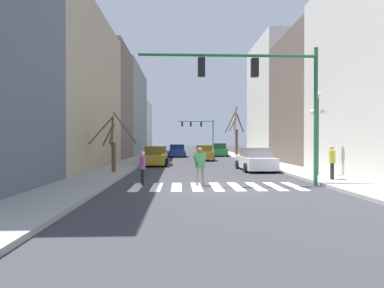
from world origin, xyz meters
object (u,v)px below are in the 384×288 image
(car_parked_left_mid, at_px, (203,153))
(street_tree_left_mid, at_px, (236,133))
(car_driving_toward_lane, at_px, (255,160))
(car_parked_right_mid, at_px, (177,151))
(traffic_signal_far, at_px, (200,128))
(pedestrian_on_right_sidewalk, at_px, (200,163))
(street_lamp_right_corner, at_px, (318,116))
(street_tree_right_near, at_px, (113,145))
(pedestrian_waiting_at_curb, at_px, (143,165))
(pedestrian_near_right_corner, at_px, (332,159))
(traffic_signal_near, at_px, (264,84))
(car_at_intersection, at_px, (219,150))
(car_driving_away_lane, at_px, (156,156))

(car_parked_left_mid, height_order, street_tree_left_mid, street_tree_left_mid)
(car_driving_toward_lane, xyz_separation_m, car_parked_left_mid, (-2.74, 11.37, -0.00))
(car_parked_right_mid, bearing_deg, street_tree_left_mid, 108.18)
(traffic_signal_far, height_order, pedestrian_on_right_sidewalk, traffic_signal_far)
(street_lamp_right_corner, bearing_deg, street_tree_right_near, 169.25)
(street_tree_left_mid, bearing_deg, pedestrian_on_right_sidewalk, -103.94)
(traffic_signal_far, xyz_separation_m, pedestrian_waiting_at_curb, (-5.62, -41.63, -3.61))
(traffic_signal_far, height_order, car_driving_toward_lane, traffic_signal_far)
(pedestrian_waiting_at_curb, distance_m, pedestrian_near_right_corner, 9.44)
(traffic_signal_near, relative_size, car_parked_left_mid, 1.73)
(traffic_signal_near, distance_m, car_at_intersection, 27.70)
(car_driving_away_lane, distance_m, car_parked_left_mid, 7.93)
(car_at_intersection, height_order, street_tree_left_mid, street_tree_left_mid)
(car_parked_left_mid, bearing_deg, pedestrian_waiting_at_curb, 166.43)
(pedestrian_on_right_sidewalk, xyz_separation_m, street_tree_left_mid, (6.99, 28.15, 2.13))
(car_driving_toward_lane, relative_size, car_parked_left_mid, 0.96)
(car_parked_right_mid, xyz_separation_m, car_driving_toward_lane, (5.64, -18.48, -0.01))
(car_parked_right_mid, relative_size, street_tree_left_mid, 0.70)
(street_lamp_right_corner, distance_m, street_tree_right_near, 12.31)
(traffic_signal_near, bearing_deg, pedestrian_waiting_at_curb, 172.92)
(pedestrian_waiting_at_curb, height_order, pedestrian_near_right_corner, pedestrian_near_right_corner)
(car_driving_toward_lane, bearing_deg, traffic_signal_near, 168.49)
(car_driving_toward_lane, distance_m, street_tree_right_near, 9.75)
(car_parked_left_mid, bearing_deg, traffic_signal_near, -176.14)
(pedestrian_waiting_at_curb, height_order, street_tree_right_near, street_tree_right_near)
(pedestrian_near_right_corner, bearing_deg, traffic_signal_far, 21.45)
(car_parked_right_mid, distance_m, car_driving_away_lane, 13.66)
(traffic_signal_far, distance_m, car_parked_right_mid, 17.51)
(car_driving_away_lane, height_order, pedestrian_near_right_corner, pedestrian_near_right_corner)
(car_driving_away_lane, relative_size, car_at_intersection, 1.01)
(traffic_signal_far, distance_m, car_driving_toward_lane, 35.29)
(pedestrian_waiting_at_curb, height_order, street_tree_left_mid, street_tree_left_mid)
(car_driving_away_lane, distance_m, car_driving_toward_lane, 8.87)
(car_parked_left_mid, xyz_separation_m, pedestrian_waiting_at_curb, (-4.33, -17.94, 0.18))
(traffic_signal_near, xyz_separation_m, car_parked_left_mid, (-1.26, 18.64, -3.93))
(car_driving_toward_lane, distance_m, street_tree_left_mid, 21.49)
(traffic_signal_near, distance_m, street_tree_right_near, 10.04)
(car_at_intersection, bearing_deg, street_tree_right_near, 156.56)
(car_at_intersection, bearing_deg, car_parked_right_mid, 105.98)
(pedestrian_on_right_sidewalk, xyz_separation_m, pedestrian_near_right_corner, (6.72, 0.87, 0.11))
(traffic_signal_near, relative_size, car_driving_toward_lane, 1.80)
(traffic_signal_near, xyz_separation_m, car_parked_right_mid, (-4.16, 25.75, -3.93))
(traffic_signal_far, bearing_deg, pedestrian_near_right_corner, -84.72)
(car_driving_away_lane, height_order, car_at_intersection, car_at_intersection)
(traffic_signal_far, bearing_deg, traffic_signal_near, -90.04)
(traffic_signal_far, xyz_separation_m, car_driving_away_lane, (-5.92, -30.12, -3.79))
(car_driving_away_lane, bearing_deg, car_parked_left_mid, -35.75)
(street_lamp_right_corner, xyz_separation_m, car_parked_left_mid, (-5.23, 15.57, -2.70))
(car_at_intersection, bearing_deg, pedestrian_on_right_sidewalk, 170.71)
(car_at_intersection, distance_m, car_parked_left_mid, 9.19)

